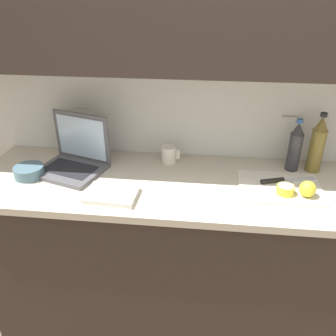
{
  "coord_description": "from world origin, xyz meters",
  "views": [
    {
      "loc": [
        -0.19,
        -1.43,
        1.79
      ],
      "look_at": [
        -0.35,
        -0.01,
        1.01
      ],
      "focal_mm": 38.0,
      "sensor_mm": 36.0,
      "label": 1
    }
  ],
  "objects": [
    {
      "name": "counter_unit",
      "position": [
        0.02,
        0.0,
        0.48
      ],
      "size": [
        2.54,
        0.59,
        0.93
      ],
      "color": "#332823",
      "rests_on": "ground_plane"
    },
    {
      "name": "bottle_oil_tall",
      "position": [
        0.25,
        0.19,
        1.05
      ],
      "size": [
        0.06,
        0.06,
        0.27
      ],
      "color": "#333338",
      "rests_on": "counter_unit"
    },
    {
      "name": "ground_plane",
      "position": [
        0.0,
        0.0,
        0.0
      ],
      "size": [
        12.0,
        12.0,
        0.0
      ],
      "primitive_type": "plane",
      "color": "brown",
      "rests_on": "ground"
    },
    {
      "name": "wall_back",
      "position": [
        -0.0,
        0.22,
        1.56
      ],
      "size": [
        5.2,
        0.38,
        2.6
      ],
      "color": "white",
      "rests_on": "ground_plane"
    },
    {
      "name": "bottle_green_soda",
      "position": [
        0.35,
        0.19,
        1.07
      ],
      "size": [
        0.07,
        0.07,
        0.3
      ],
      "color": "olive",
      "rests_on": "counter_unit"
    },
    {
      "name": "lemon_whole_beside",
      "position": [
        0.27,
        -0.07,
        0.97
      ],
      "size": [
        0.07,
        0.07,
        0.07
      ],
      "color": "yellow",
      "rests_on": "cutting_board"
    },
    {
      "name": "laptop",
      "position": [
        -0.82,
        0.08,
        0.99
      ],
      "size": [
        0.37,
        0.33,
        0.27
      ],
      "rotation": [
        0.0,
        0.0,
        -0.3
      ],
      "color": "#515156",
      "rests_on": "counter_unit"
    },
    {
      "name": "measuring_cup",
      "position": [
        -0.37,
        0.2,
        0.98
      ],
      "size": [
        0.1,
        0.08,
        0.09
      ],
      "color": "silver",
      "rests_on": "counter_unit"
    },
    {
      "name": "knife",
      "position": [
        0.17,
        0.04,
        0.95
      ],
      "size": [
        0.27,
        0.11,
        0.02
      ],
      "rotation": [
        0.0,
        0.0,
        0.3
      ],
      "color": "silver",
      "rests_on": "cutting_board"
    },
    {
      "name": "dish_towel",
      "position": [
        -0.58,
        -0.16,
        0.94
      ],
      "size": [
        0.23,
        0.17,
        0.02
      ],
      "primitive_type": "cube",
      "rotation": [
        0.0,
        0.0,
        -0.06
      ],
      "color": "silver",
      "rests_on": "counter_unit"
    },
    {
      "name": "cutting_board",
      "position": [
        0.17,
        -0.0,
        0.93
      ],
      "size": [
        0.37,
        0.28,
        0.01
      ],
      "primitive_type": "cube",
      "color": "silver",
      "rests_on": "counter_unit"
    },
    {
      "name": "lemon_half_cut",
      "position": [
        0.18,
        -0.06,
        0.96
      ],
      "size": [
        0.08,
        0.08,
        0.04
      ],
      "color": "yellow",
      "rests_on": "cutting_board"
    },
    {
      "name": "bowl_white",
      "position": [
        -1.02,
        -0.02,
        0.96
      ],
      "size": [
        0.14,
        0.14,
        0.05
      ],
      "color": "slate",
      "rests_on": "counter_unit"
    }
  ]
}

